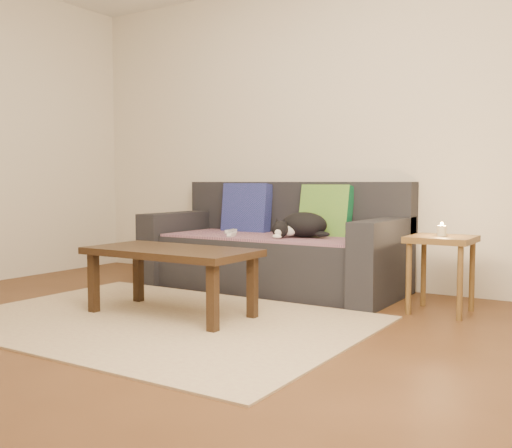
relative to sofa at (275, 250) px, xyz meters
The scene contains 13 objects.
ground 1.60m from the sofa, 90.00° to the right, with size 4.50×4.50×0.00m, color brown.
back_wall 1.08m from the sofa, 90.00° to the left, with size 4.50×0.04×2.60m, color beige.
sofa is the anchor object (origin of this frame).
throw_blanket 0.15m from the sofa, 90.00° to the right, with size 1.66×0.74×0.02m, color #422546.
cushion_navy 0.53m from the sofa, 156.77° to the left, with size 0.45×0.11×0.45m, color navy.
cushion_green 0.52m from the sofa, 24.28° to the left, with size 0.42×0.11×0.42m, color #0E5C35.
cat 0.39m from the sofa, 19.38° to the right, with size 0.47×0.44×0.20m.
wii_remote_a 0.42m from the sofa, 168.15° to the right, with size 0.15×0.04×0.03m, color white.
wii_remote_b 0.41m from the sofa, 122.64° to the right, with size 0.15×0.04×0.03m, color white.
side_table 1.43m from the sofa, ahead, with size 0.41×0.41×0.51m.
candle 1.44m from the sofa, ahead, with size 0.06×0.06×0.09m.
rug 1.45m from the sofa, 90.00° to the right, with size 2.50×1.80×0.01m, color #C4B387.
coffee_table 1.27m from the sofa, 91.55° to the right, with size 1.11×0.55×0.44m.
Camera 1 is at (2.47, -2.63, 0.87)m, focal length 42.00 mm.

